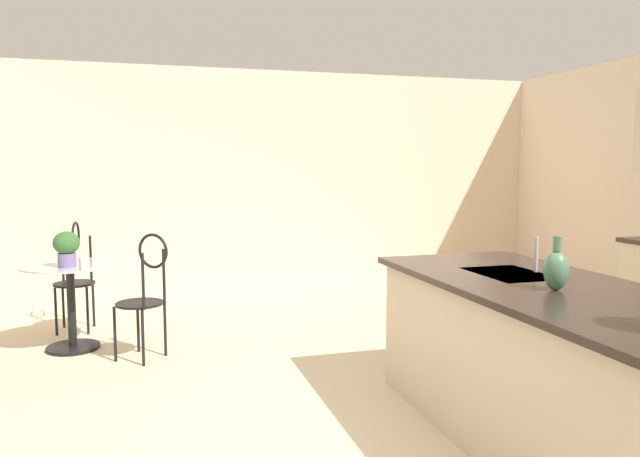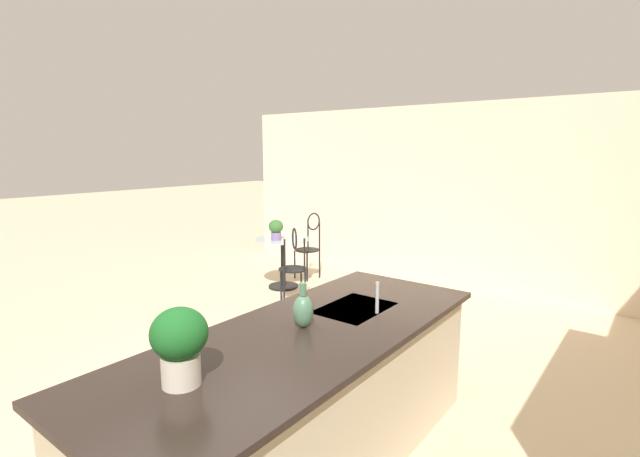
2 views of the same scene
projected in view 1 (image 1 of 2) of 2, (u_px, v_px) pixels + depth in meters
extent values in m
plane|color=beige|center=(396.00, 454.00, 3.30)|extent=(40.00, 40.00, 0.00)
cube|color=beige|center=(256.00, 185.00, 7.23)|extent=(0.12, 7.80, 2.70)
cube|color=beige|center=(567.00, 380.00, 3.21)|extent=(2.70, 0.96, 0.88)
cube|color=#2D231E|center=(571.00, 295.00, 3.16)|extent=(2.80, 1.06, 0.04)
cube|color=#B2B5BA|center=(510.00, 276.00, 3.69)|extent=(0.56, 0.40, 0.03)
cylinder|color=black|center=(73.00, 347.00, 5.21)|extent=(0.44, 0.44, 0.03)
cylinder|color=black|center=(71.00, 306.00, 5.17)|extent=(0.07, 0.07, 0.69)
cylinder|color=#B2C6C1|center=(70.00, 265.00, 5.13)|extent=(0.80, 0.80, 0.01)
cylinder|color=black|center=(88.00, 311.00, 5.65)|extent=(0.03, 0.03, 0.45)
cylinder|color=black|center=(56.00, 312.00, 5.60)|extent=(0.03, 0.03, 0.45)
cylinder|color=black|center=(93.00, 304.00, 5.92)|extent=(0.03, 0.03, 0.45)
cylinder|color=black|center=(63.00, 305.00, 5.87)|extent=(0.03, 0.03, 0.45)
cylinder|color=black|center=(74.00, 284.00, 5.74)|extent=(0.42, 0.42, 0.02)
cylinder|color=black|center=(91.00, 259.00, 5.88)|extent=(0.03, 0.03, 0.45)
cylinder|color=black|center=(63.00, 259.00, 5.84)|extent=(0.03, 0.03, 0.45)
torus|color=black|center=(76.00, 236.00, 5.84)|extent=(0.28, 0.05, 0.28)
cylinder|color=black|center=(115.00, 334.00, 4.86)|extent=(0.03, 0.03, 0.45)
cylinder|color=black|center=(138.00, 326.00, 5.11)|extent=(0.03, 0.03, 0.45)
cylinder|color=black|center=(143.00, 338.00, 4.75)|extent=(0.03, 0.03, 0.45)
cylinder|color=black|center=(165.00, 329.00, 5.00)|extent=(0.03, 0.03, 0.45)
cylinder|color=black|center=(140.00, 303.00, 4.91)|extent=(0.53, 0.53, 0.02)
cylinder|color=black|center=(143.00, 282.00, 4.71)|extent=(0.03, 0.03, 0.45)
cylinder|color=black|center=(164.00, 276.00, 4.94)|extent=(0.03, 0.03, 0.45)
torus|color=black|center=(153.00, 251.00, 4.80)|extent=(0.20, 0.24, 0.28)
cylinder|color=#B2B5BA|center=(536.00, 254.00, 3.72)|extent=(0.02, 0.02, 0.22)
cylinder|color=#7A669E|center=(67.00, 260.00, 4.99)|extent=(0.14, 0.14, 0.12)
ellipsoid|color=#366A31|center=(66.00, 243.00, 4.98)|extent=(0.21, 0.21, 0.19)
ellipsoid|color=#4C7A5B|center=(556.00, 271.00, 3.18)|extent=(0.13, 0.13, 0.21)
cylinder|color=#4C7A5B|center=(557.00, 244.00, 3.16)|extent=(0.04, 0.04, 0.08)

